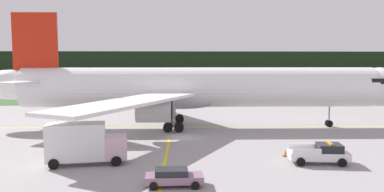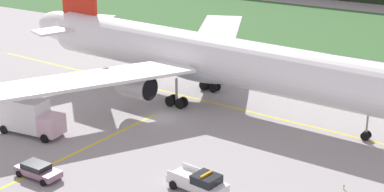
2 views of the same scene
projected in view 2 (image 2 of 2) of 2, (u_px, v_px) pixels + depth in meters
ground at (161, 118)px, 67.12m from camera, size 320.00×320.00×0.00m
grass_verge at (320, 26)px, 107.55m from camera, size 320.00×32.46×0.04m
taxiway_centerline_main at (217, 104)px, 71.12m from camera, size 74.13×6.14×0.01m
taxiway_centerline_spur at (33, 173)px, 54.63m from camera, size 3.00×34.26×0.01m
airliner at (213, 59)px, 69.72m from camera, size 56.39×45.14×15.20m
ops_pickup_truck at (199, 182)px, 51.10m from camera, size 5.46×3.00×1.94m
catering_truck at (29, 116)px, 62.33m from camera, size 7.09×3.17×3.84m
staff_car at (38, 170)px, 53.64m from camera, size 4.34×2.14×1.30m
apron_cone at (193, 169)px, 54.69m from camera, size 0.49×0.49×0.62m
taxiway_edge_light_east at (344, 187)px, 51.74m from camera, size 0.12×0.12×0.40m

